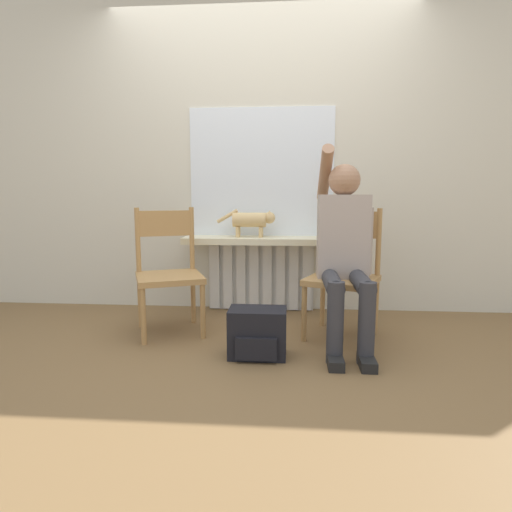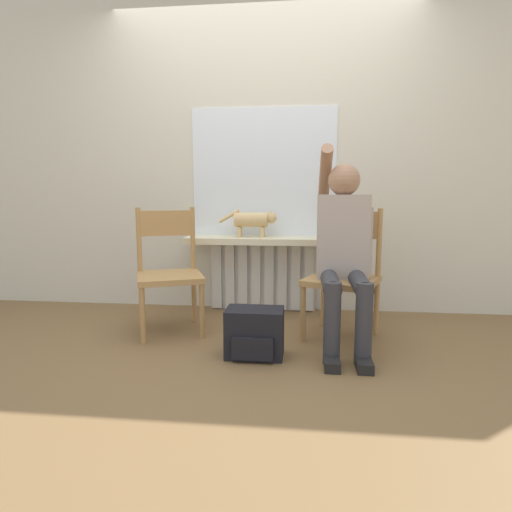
{
  "view_description": "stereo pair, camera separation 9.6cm",
  "coord_description": "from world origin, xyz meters",
  "px_view_note": "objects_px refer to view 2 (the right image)",
  "views": [
    {
      "loc": [
        0.24,
        -2.44,
        0.99
      ],
      "look_at": [
        0.0,
        0.62,
        0.54
      ],
      "focal_mm": 30.0,
      "sensor_mm": 36.0,
      "label": 1
    },
    {
      "loc": [
        0.34,
        -2.43,
        0.99
      ],
      "look_at": [
        0.0,
        0.62,
        0.54
      ],
      "focal_mm": 30.0,
      "sensor_mm": 36.0,
      "label": 2
    }
  ],
  "objects_px": {
    "chair_right": "(344,274)",
    "backpack": "(255,333)",
    "cat": "(254,220)",
    "chair_left": "(169,270)",
    "person": "(344,246)"
  },
  "relations": [
    {
      "from": "chair_right",
      "to": "backpack",
      "type": "relative_size",
      "value": 2.55
    },
    {
      "from": "chair_left",
      "to": "backpack",
      "type": "bearing_deg",
      "value": -55.9
    },
    {
      "from": "cat",
      "to": "backpack",
      "type": "xyz_separation_m",
      "value": [
        0.12,
        -0.98,
        -0.63
      ]
    },
    {
      "from": "chair_right",
      "to": "cat",
      "type": "distance_m",
      "value": 0.93
    },
    {
      "from": "chair_left",
      "to": "cat",
      "type": "height_order",
      "value": "chair_left"
    },
    {
      "from": "chair_right",
      "to": "backpack",
      "type": "distance_m",
      "value": 0.78
    },
    {
      "from": "person",
      "to": "backpack",
      "type": "xyz_separation_m",
      "value": [
        -0.55,
        -0.32,
        -0.51
      ]
    },
    {
      "from": "backpack",
      "to": "chair_left",
      "type": "bearing_deg",
      "value": 146.51
    },
    {
      "from": "cat",
      "to": "backpack",
      "type": "relative_size",
      "value": 1.38
    },
    {
      "from": "chair_right",
      "to": "cat",
      "type": "relative_size",
      "value": 1.85
    },
    {
      "from": "chair_left",
      "to": "chair_right",
      "type": "height_order",
      "value": "same"
    },
    {
      "from": "chair_left",
      "to": "backpack",
      "type": "xyz_separation_m",
      "value": [
        0.67,
        -0.45,
        -0.3
      ]
    },
    {
      "from": "chair_left",
      "to": "backpack",
      "type": "height_order",
      "value": "chair_left"
    },
    {
      "from": "cat",
      "to": "backpack",
      "type": "distance_m",
      "value": 1.17
    },
    {
      "from": "cat",
      "to": "backpack",
      "type": "bearing_deg",
      "value": -83.12
    }
  ]
}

